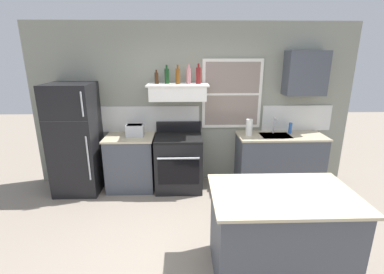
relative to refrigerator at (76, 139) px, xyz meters
name	(u,v)px	position (x,y,z in m)	size (l,w,h in m)	color
ground_plane	(200,266)	(1.90, -1.84, -0.89)	(16.00, 16.00, 0.00)	gray
back_wall	(195,105)	(1.93, 0.39, 0.47)	(5.40, 0.11, 2.70)	gray
refrigerator	(76,139)	(0.00, 0.00, 0.00)	(0.70, 0.72, 1.77)	black
counter_left_of_stove	(131,162)	(0.85, 0.06, -0.43)	(0.79, 0.63, 0.91)	#474C56
toaster	(135,130)	(0.94, 0.08, 0.12)	(0.30, 0.20, 0.19)	silver
stove_range	(179,162)	(1.65, 0.02, -0.42)	(0.76, 0.69, 1.09)	black
range_hood_shelf	(178,92)	(1.65, 0.12, 0.74)	(0.96, 0.52, 0.24)	white
bottle_brown_stout	(157,78)	(1.32, 0.16, 0.95)	(0.06, 0.06, 0.21)	#381E0F
bottle_dark_green_wine	(167,76)	(1.48, 0.18, 0.98)	(0.07, 0.07, 0.29)	#143819
bottle_amber_wine	(178,76)	(1.65, 0.09, 0.98)	(0.07, 0.07, 0.30)	brown
bottle_rose_pink	(189,76)	(1.82, 0.17, 0.98)	(0.07, 0.07, 0.29)	#C67F84
bottle_red_label_wine	(198,75)	(1.97, 0.13, 0.99)	(0.07, 0.07, 0.31)	maroon
counter_right_with_sink	(279,160)	(3.35, 0.06, -0.43)	(1.43, 0.63, 0.91)	#474C56
sink_faucet	(274,123)	(3.25, 0.16, 0.20)	(0.03, 0.17, 0.28)	silver
paper_towel_roll	(249,127)	(2.81, 0.06, 0.16)	(0.11, 0.11, 0.27)	white
dish_soap_bottle	(290,128)	(3.53, 0.16, 0.11)	(0.06, 0.06, 0.18)	blue
kitchen_island	(279,233)	(2.70, -1.91, -0.43)	(1.40, 0.90, 0.91)	#474C56
upper_cabinet_right	(305,73)	(3.70, 0.20, 1.01)	(0.64, 0.32, 0.70)	#474C56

